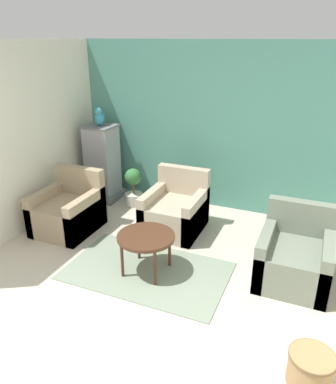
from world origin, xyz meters
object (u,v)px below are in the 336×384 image
(birdcage, at_px, (103,164))
(parrot, at_px, (99,117))
(coffee_table, at_px, (146,239))
(wicker_basket, at_px, (310,368))
(armchair_middle, at_px, (175,211))
(potted_plant, at_px, (133,186))
(armchair_left, at_px, (69,211))
(armchair_right, at_px, (294,258))

(birdcage, bearing_deg, parrot, 90.00)
(coffee_table, xyz_separation_m, wicker_basket, (1.89, -0.88, -0.29))
(armchair_middle, bearing_deg, potted_plant, 151.35)
(armchair_left, xyz_separation_m, birdcage, (-0.16, 1.20, 0.32))
(armchair_left, height_order, potted_plant, armchair_left)
(armchair_right, bearing_deg, coffee_table, -161.87)
(armchair_right, relative_size, birdcage, 0.69)
(armchair_right, relative_size, wicker_basket, 2.33)
(armchair_left, relative_size, wicker_basket, 2.33)
(coffee_table, relative_size, armchair_right, 0.78)
(wicker_basket, bearing_deg, armchair_right, 101.18)
(coffee_table, distance_m, armchair_middle, 1.14)
(potted_plant, bearing_deg, wicker_basket, -40.81)
(parrot, relative_size, potted_plant, 0.48)
(coffee_table, relative_size, potted_plant, 1.07)
(armchair_left, distance_m, armchair_middle, 1.53)
(birdcage, bearing_deg, armchair_middle, -21.09)
(armchair_left, height_order, armchair_middle, same)
(coffee_table, relative_size, armchair_left, 0.78)
(potted_plant, xyz_separation_m, wicker_basket, (2.93, -2.53, -0.17))
(coffee_table, bearing_deg, wicker_basket, -25.12)
(armchair_middle, distance_m, wicker_basket, 2.82)
(parrot, bearing_deg, birdcage, -90.00)
(coffee_table, xyz_separation_m, armchair_right, (1.61, 0.53, -0.16))
(armchair_middle, xyz_separation_m, parrot, (-1.57, 0.61, 1.11))
(armchair_right, xyz_separation_m, potted_plant, (-2.65, 1.12, 0.05))
(armchair_middle, xyz_separation_m, birdcage, (-1.57, 0.61, 0.32))
(potted_plant, bearing_deg, parrot, 171.93)
(armchair_right, relative_size, potted_plant, 1.38)
(coffee_table, bearing_deg, birdcage, 133.82)
(potted_plant, bearing_deg, coffee_table, -57.63)
(potted_plant, height_order, wicker_basket, potted_plant)
(coffee_table, bearing_deg, armchair_middle, 94.57)
(armchair_right, height_order, wicker_basket, armchair_right)
(armchair_left, xyz_separation_m, armchair_middle, (1.41, 0.60, 0.00))
(birdcage, relative_size, parrot, 4.21)
(armchair_middle, height_order, birdcage, birdcage)
(armchair_right, distance_m, parrot, 3.66)
(armchair_middle, xyz_separation_m, wicker_basket, (1.98, -2.01, -0.12))
(armchair_right, height_order, parrot, parrot)
(coffee_table, relative_size, armchair_middle, 0.78)
(coffee_table, distance_m, wicker_basket, 2.10)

